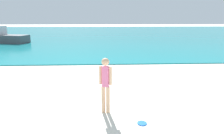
{
  "coord_description": "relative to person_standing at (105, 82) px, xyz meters",
  "views": [
    {
      "loc": [
        -0.51,
        -1.21,
        2.91
      ],
      "look_at": [
        -0.12,
        6.46,
        1.05
      ],
      "focal_mm": 32.3,
      "sensor_mm": 36.0,
      "label": 1
    }
  ],
  "objects": [
    {
      "name": "person_standing",
      "position": [
        0.0,
        0.0,
        0.0
      ],
      "size": [
        0.39,
        0.23,
        1.76
      ],
      "rotation": [
        0.0,
        0.0,
        2.84
      ],
      "color": "#DDAD84",
      "rests_on": "ground"
    },
    {
      "name": "boat_near",
      "position": [
        -12.01,
        18.99,
        -0.25
      ],
      "size": [
        6.13,
        3.42,
        1.99
      ],
      "rotation": [
        0.0,
        0.0,
        -0.28
      ],
      "color": "#4C4C51",
      "rests_on": "water"
    },
    {
      "name": "water",
      "position": [
        0.41,
        36.69,
        -0.97
      ],
      "size": [
        160.0,
        60.0,
        0.06
      ],
      "primitive_type": "cube",
      "color": "teal",
      "rests_on": "ground"
    },
    {
      "name": "frisbee",
      "position": [
        1.01,
        -0.77,
        -0.99
      ],
      "size": [
        0.27,
        0.27,
        0.03
      ],
      "primitive_type": "cylinder",
      "color": "blue",
      "rests_on": "ground"
    }
  ]
}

